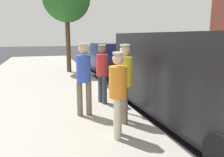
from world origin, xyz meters
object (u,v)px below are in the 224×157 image
Objects in this scene: parked_van at (191,75)px; fire_hydrant at (85,69)px; pedestrian_in_orange at (118,90)px; parked_sedan_behind at (109,60)px; pedestrian_in_yellow at (125,78)px; parking_meter_near at (124,73)px; pedestrian_in_red at (102,70)px; pedestrian_in_blue at (84,75)px.

fire_hydrant is at bearing -73.46° from parked_van.
parked_van reaches higher than fire_hydrant.
parked_sedan_behind is (-2.23, -8.10, -0.34)m from pedestrian_in_orange.
parked_van is at bearing -163.37° from pedestrian_in_orange.
pedestrian_in_orange is 6.05m from fire_hydrant.
parking_meter_near is at bearing -107.88° from pedestrian_in_yellow.
pedestrian_in_red is at bearing -86.04° from pedestrian_in_yellow.
pedestrian_in_blue reaches higher than parked_sedan_behind.
pedestrian_in_orange is 0.31× the size of parked_van.
parked_van reaches higher than pedestrian_in_red.
pedestrian_in_yellow reaches higher than parked_sedan_behind.
fire_hydrant is at bearing -100.64° from pedestrian_in_blue.
parking_meter_near is 0.90× the size of pedestrian_in_red.
parking_meter_near is 0.34× the size of parked_sedan_behind.
parking_meter_near is 1.77× the size of fire_hydrant.
pedestrian_in_yellow is at bearing 93.96° from pedestrian_in_red.
parked_van is (-1.69, 0.05, -0.00)m from pedestrian_in_yellow.
parking_meter_near is 0.87× the size of pedestrian_in_blue.
fire_hydrant is (0.10, -4.76, -0.61)m from parking_meter_near.
fire_hydrant is at bearing 49.94° from parked_sedan_behind.
pedestrian_in_blue is 1.04× the size of pedestrian_in_red.
pedestrian_in_orange is at bearing 65.42° from parking_meter_near.
pedestrian_in_blue is 1.07× the size of pedestrian_in_orange.
pedestrian_in_red is at bearing -97.23° from pedestrian_in_orange.
pedestrian_in_red is 0.32× the size of parked_van.
pedestrian_in_orange is (0.28, 2.20, -0.03)m from pedestrian_in_red.
pedestrian_in_orange reaches higher than parked_sedan_behind.
pedestrian_in_yellow is (0.19, 0.58, -0.02)m from parking_meter_near.
pedestrian_in_blue is 7.26m from parked_sedan_behind.
fire_hydrant is at bearing -92.89° from pedestrian_in_red.
pedestrian_in_orange reaches higher than parking_meter_near.
pedestrian_in_orange is at bearing 82.77° from pedestrian_in_red.
parked_sedan_behind is at bearing -130.06° from fire_hydrant.
pedestrian_in_blue is 4.78m from fire_hydrant.
pedestrian_in_red is at bearing -41.49° from parked_van.
pedestrian_in_orange is 1.90× the size of fire_hydrant.
pedestrian_in_blue is at bearing -40.32° from pedestrian_in_yellow.
pedestrian_in_red is (0.29, -0.95, -0.07)m from parking_meter_near.
parked_van is at bearing 106.54° from fire_hydrant.
fire_hydrant is (-0.09, -5.34, -0.59)m from pedestrian_in_yellow.
fire_hydrant is (1.76, 2.09, -0.18)m from parked_sedan_behind.
parked_van is 6.10× the size of fire_hydrant.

